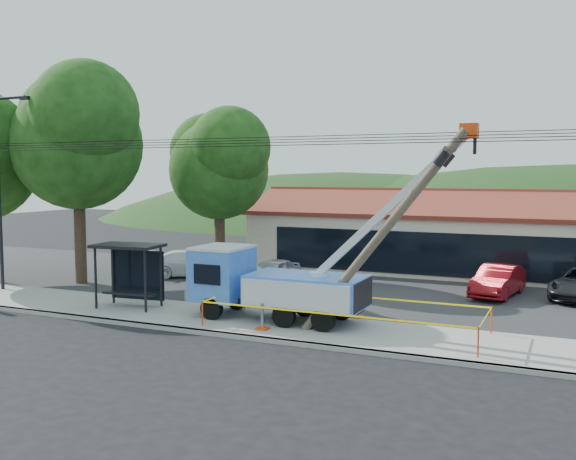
# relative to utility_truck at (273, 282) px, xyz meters

# --- Properties ---
(ground) EXTENTS (120.00, 120.00, 0.00)m
(ground) POSITION_rel_utility_truck_xyz_m (-0.17, -4.61, -1.53)
(ground) COLOR black
(ground) RESTS_ON ground
(curb) EXTENTS (60.00, 0.25, 0.15)m
(curb) POSITION_rel_utility_truck_xyz_m (-0.17, -2.51, -1.46)
(curb) COLOR #98948E
(curb) RESTS_ON ground
(sidewalk) EXTENTS (60.00, 4.00, 0.15)m
(sidewalk) POSITION_rel_utility_truck_xyz_m (-0.17, -0.61, -1.46)
(sidewalk) COLOR #98948E
(sidewalk) RESTS_ON ground
(parking_lot) EXTENTS (60.00, 12.00, 0.10)m
(parking_lot) POSITION_rel_utility_truck_xyz_m (-0.17, 7.39, -1.48)
(parking_lot) COLOR #28282B
(parking_lot) RESTS_ON ground
(strip_mall) EXTENTS (22.50, 8.53, 4.67)m
(strip_mall) POSITION_rel_utility_truck_xyz_m (3.83, 15.37, 0.35)
(strip_mall) COLOR beige
(strip_mall) RESTS_ON ground
(streetlight) EXTENTS (2.13, 0.22, 9.00)m
(streetlight) POSITION_rel_utility_truck_xyz_m (-13.96, 0.39, 3.77)
(streetlight) COLOR black
(streetlight) RESTS_ON ground
(tree_west_near) EXTENTS (7.56, 6.72, 10.80)m
(tree_west_near) POSITION_rel_utility_truck_xyz_m (-12.17, 3.39, 5.99)
(tree_west_near) COLOR #332316
(tree_west_near) RESTS_ON ground
(tree_lot) EXTENTS (6.30, 5.60, 8.94)m
(tree_lot) POSITION_rel_utility_truck_xyz_m (-7.17, 8.39, 4.68)
(tree_lot) COLOR #332316
(tree_lot) RESTS_ON ground
(hill_west) EXTENTS (78.40, 56.00, 28.00)m
(hill_west) POSITION_rel_utility_truck_xyz_m (-15.17, 50.39, -1.53)
(hill_west) COLOR #1E3B15
(hill_west) RESTS_ON ground
(hill_center) EXTENTS (89.60, 64.00, 32.00)m
(hill_center) POSITION_rel_utility_truck_xyz_m (9.83, 50.39, -1.53)
(hill_center) COLOR #1E3B15
(hill_center) RESTS_ON ground
(utility_truck) EXTENTS (10.40, 3.54, 6.96)m
(utility_truck) POSITION_rel_utility_truck_xyz_m (0.00, 0.00, 0.00)
(utility_truck) COLOR black
(utility_truck) RESTS_ON ground
(leaning_pole) EXTENTS (5.52, 1.67, 6.90)m
(leaning_pole) POSITION_rel_utility_truck_xyz_m (4.58, -0.87, 2.33)
(leaning_pole) COLOR #4C4331
(leaning_pole) RESTS_ON ground
(bus_shelter) EXTENTS (2.81, 1.91, 2.55)m
(bus_shelter) POSITION_rel_utility_truck_xyz_m (-6.19, -0.35, 0.49)
(bus_shelter) COLOR black
(bus_shelter) RESTS_ON ground
(caution_tape) EXTENTS (9.49, 3.20, 0.92)m
(caution_tape) POSITION_rel_utility_truck_xyz_m (2.90, -0.42, -0.70)
(caution_tape) COLOR #E73E0C
(caution_tape) RESTS_ON ground
(car_silver) EXTENTS (1.80, 4.07, 1.36)m
(car_silver) POSITION_rel_utility_truck_xyz_m (-3.03, 6.13, -1.53)
(car_silver) COLOR #B0B2B8
(car_silver) RESTS_ON ground
(car_red) EXTENTS (2.13, 4.34, 1.37)m
(car_red) POSITION_rel_utility_truck_xyz_m (7.05, 8.31, -1.53)
(car_red) COLOR maroon
(car_red) RESTS_ON ground
(car_white) EXTENTS (5.11, 3.93, 1.38)m
(car_white) POSITION_rel_utility_truck_xyz_m (-8.20, 7.32, -1.53)
(car_white) COLOR white
(car_white) RESTS_ON ground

